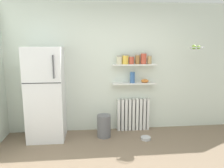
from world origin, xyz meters
name	(u,v)px	position (x,y,z in m)	size (l,w,h in m)	color
ground_plane	(129,167)	(0.00, 0.50, 0.00)	(7.04, 7.04, 0.00)	#7A6651
back_wall	(116,68)	(0.00, 2.05, 1.30)	(7.04, 0.10, 2.60)	silver
refrigerator	(46,94)	(-1.37, 1.69, 0.87)	(0.66, 0.65, 1.74)	silver
radiator	(133,114)	(0.34, 1.92, 0.33)	(0.67, 0.12, 0.67)	white
wall_shelf_lower	(134,83)	(0.34, 1.89, 1.00)	(0.87, 0.22, 0.03)	white
wall_shelf_upper	(134,65)	(0.34, 1.89, 1.38)	(0.87, 0.22, 0.03)	white
storage_jar_0	(119,60)	(0.04, 1.89, 1.48)	(0.11, 0.11, 0.17)	beige
storage_jar_1	(125,59)	(0.16, 1.89, 1.49)	(0.12, 0.12, 0.19)	yellow
storage_jar_2	(131,60)	(0.28, 1.89, 1.47)	(0.10, 0.10, 0.16)	#C64C38
storage_jar_3	(138,59)	(0.40, 1.89, 1.49)	(0.09, 0.09, 0.19)	olive
storage_jar_4	(144,58)	(0.53, 1.89, 1.51)	(0.12, 0.12, 0.23)	#C64C38
storage_jar_5	(150,60)	(0.65, 1.89, 1.48)	(0.09, 0.09, 0.17)	tan
vase	(132,77)	(0.31, 1.89, 1.12)	(0.10, 0.10, 0.22)	#38609E
shelf_bowl	(145,81)	(0.56, 1.89, 1.05)	(0.16, 0.16, 0.07)	orange
trash_bin	(104,126)	(-0.29, 1.62, 0.22)	(0.26, 0.26, 0.44)	slate
pet_food_bowl	(146,138)	(0.49, 1.41, 0.03)	(0.19, 0.19, 0.05)	#B7B7BC
hanging_fruit_basket	(196,48)	(1.44, 1.54, 1.72)	(0.28, 0.28, 0.09)	#B2B2B7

